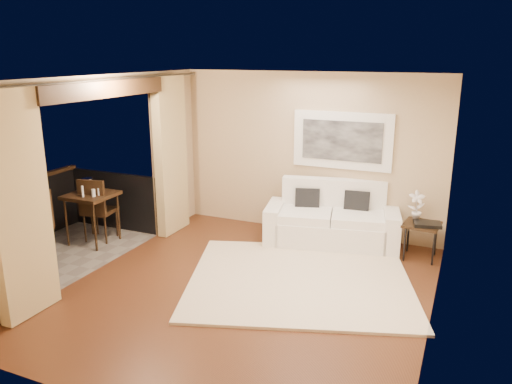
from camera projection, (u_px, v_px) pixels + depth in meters
The scene contains 18 objects.
floor at pixel (248, 290), 6.50m from camera, with size 5.00×5.00×0.00m, color #572F19.
room_shell at pixel (102, 89), 6.64m from camera, with size 5.00×6.40×5.00m.
balcony at pixel (54, 241), 7.72m from camera, with size 1.81×2.60×1.17m.
curtains at pixel (110, 175), 6.95m from camera, with size 0.16×4.80×2.64m.
artwork at pixel (342, 141), 8.02m from camera, with size 1.62×0.07×0.92m.
rug at pixel (300, 280), 6.76m from camera, with size 2.94×2.56×0.04m, color #F1DFC2.
sofa at pixel (332, 222), 8.05m from camera, with size 2.22×1.31×1.00m.
side_table at pixel (422, 227), 7.39m from camera, with size 0.56×0.56×0.55m.
tray at pixel (427, 224), 7.27m from camera, with size 0.38×0.28×0.05m, color black.
orchid at pixel (417, 206), 7.45m from camera, with size 0.24×0.16×0.46m, color white.
bistro_table at pixel (91, 198), 7.95m from camera, with size 0.71×0.71×0.82m.
balcony_chair_far at pixel (96, 205), 8.02m from camera, with size 0.53×0.54×1.06m.
balcony_chair_near at pixel (37, 218), 7.36m from camera, with size 0.52×0.53×1.08m.
ice_bucket at pixel (88, 184), 8.09m from camera, with size 0.18×0.18×0.20m, color silver.
candle at pixel (101, 190), 8.00m from camera, with size 0.06×0.06×0.07m, color red.
vase at pixel (83, 191), 7.72m from camera, with size 0.04×0.04×0.18m, color silver.
glass_a at pixel (93, 193), 7.75m from camera, with size 0.06×0.06×0.12m, color silver.
glass_b at pixel (99, 192), 7.82m from camera, with size 0.06×0.06×0.12m, color white.
Camera 1 is at (2.46, -5.38, 2.99)m, focal length 35.00 mm.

